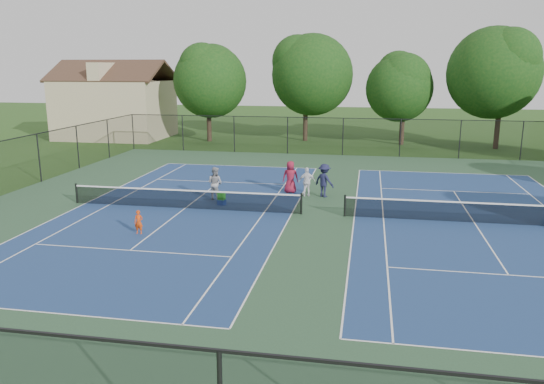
% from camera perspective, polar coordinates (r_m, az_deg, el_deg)
% --- Properties ---
extents(ground, '(140.00, 140.00, 0.00)m').
position_cam_1_polar(ground, '(25.81, 5.48, -2.52)').
color(ground, '#234716').
rests_on(ground, ground).
extents(court_pad, '(36.00, 36.00, 0.01)m').
position_cam_1_polar(court_pad, '(25.81, 5.48, -2.51)').
color(court_pad, '#294930').
rests_on(court_pad, ground).
extents(tennis_court_left, '(12.00, 23.83, 1.07)m').
position_cam_1_polar(tennis_court_left, '(27.25, -9.35, -1.57)').
color(tennis_court_left, navy).
rests_on(tennis_court_left, ground).
extents(tennis_court_right, '(12.00, 23.83, 1.07)m').
position_cam_1_polar(tennis_court_right, '(26.18, 20.94, -2.91)').
color(tennis_court_right, navy).
rests_on(tennis_court_right, ground).
extents(perimeter_fence, '(36.08, 36.08, 3.02)m').
position_cam_1_polar(perimeter_fence, '(25.42, 5.56, 0.96)').
color(perimeter_fence, black).
rests_on(perimeter_fence, ground).
extents(tree_back_a, '(6.80, 6.80, 9.15)m').
position_cam_1_polar(tree_back_a, '(51.02, -6.92, 12.18)').
color(tree_back_a, '#2D2116').
rests_on(tree_back_a, ground).
extents(tree_back_b, '(7.60, 7.60, 10.03)m').
position_cam_1_polar(tree_back_b, '(51.10, 3.69, 12.88)').
color(tree_back_b, '#2D2116').
rests_on(tree_back_b, ground).
extents(tree_back_c, '(6.00, 6.00, 8.40)m').
position_cam_1_polar(tree_back_c, '(49.86, 14.06, 11.22)').
color(tree_back_c, '#2D2116').
rests_on(tree_back_c, ground).
extents(tree_back_d, '(7.80, 7.80, 10.37)m').
position_cam_1_polar(tree_back_d, '(49.97, 23.61, 12.07)').
color(tree_back_d, '#2D2116').
rests_on(tree_back_d, ground).
extents(clapboard_house, '(10.80, 8.10, 7.65)m').
position_cam_1_polar(clapboard_house, '(55.83, -16.50, 8.81)').
color(clapboard_house, tan).
rests_on(clapboard_house, ground).
extents(child_player, '(0.39, 0.27, 1.04)m').
position_cam_1_polar(child_player, '(23.48, -14.15, -3.17)').
color(child_player, '#DD410E').
rests_on(child_player, ground).
extents(instructor, '(1.05, 0.94, 1.79)m').
position_cam_1_polar(instructor, '(28.69, -6.14, 0.94)').
color(instructor, '#98989B').
rests_on(instructor, ground).
extents(bystander_a, '(1.02, 0.61, 1.62)m').
position_cam_1_polar(bystander_a, '(29.36, 3.78, 1.10)').
color(bystander_a, white).
rests_on(bystander_a, ground).
extents(bystander_b, '(1.37, 1.22, 1.85)m').
position_cam_1_polar(bystander_b, '(29.24, 5.64, 1.24)').
color(bystander_b, '#1B1D3D').
rests_on(bystander_b, ground).
extents(bystander_c, '(0.95, 0.67, 1.84)m').
position_cam_1_polar(bystander_c, '(30.05, 1.99, 1.62)').
color(bystander_c, maroon).
rests_on(bystander_c, ground).
extents(ball_crate, '(0.45, 0.39, 0.29)m').
position_cam_1_polar(ball_crate, '(27.69, -5.44, -1.11)').
color(ball_crate, navy).
rests_on(ball_crate, ground).
extents(ball_hopper, '(0.39, 0.34, 0.36)m').
position_cam_1_polar(ball_hopper, '(27.61, -5.46, -0.45)').
color(ball_hopper, green).
rests_on(ball_hopper, ball_crate).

